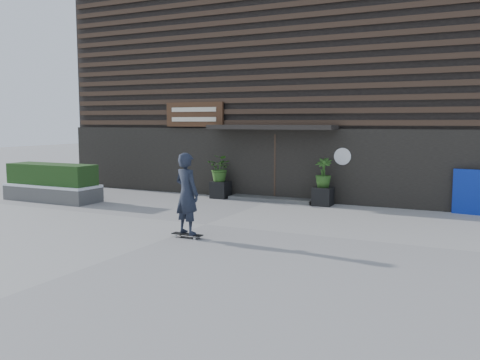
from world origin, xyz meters
The scene contains 12 objects.
ground centered at (0.00, 0.00, 0.00)m, with size 80.00×80.00×0.00m, color #9C9994.
entrance_step centered at (0.00, 4.60, 0.06)m, with size 3.00×0.80×0.12m, color #464643.
planter_pot_left centered at (-1.90, 4.40, 0.30)m, with size 0.60×0.60×0.60m, color black.
bamboo_left centered at (-1.90, 4.40, 1.08)m, with size 0.86×0.75×0.96m, color #2D591E.
planter_pot_right centered at (1.90, 4.40, 0.30)m, with size 0.60×0.60×0.60m, color black.
bamboo_right centered at (1.90, 4.40, 1.08)m, with size 0.54×0.54×0.96m, color #2D591E.
raised_bed centered at (-6.87, 1.30, 0.25)m, with size 3.50×1.20×0.50m, color #4A4A47.
snow_layer centered at (-6.87, 1.30, 0.54)m, with size 3.50×1.20×0.08m, color white.
hedge centered at (-6.87, 1.30, 0.93)m, with size 3.30×1.00×0.70m, color #1B3A15.
blue_tarp centered at (6.51, 4.70, 0.67)m, with size 1.43×0.12×1.34m, color #0B2296.
building centered at (0.00, 9.96, 3.99)m, with size 18.00×11.00×8.00m.
skateboarder centered at (0.40, -1.57, 1.05)m, with size 0.81×0.65×2.02m.
Camera 1 is at (6.74, -11.73, 2.74)m, focal length 38.42 mm.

